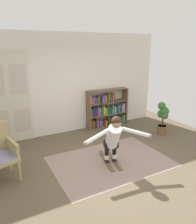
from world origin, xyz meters
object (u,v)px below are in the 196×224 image
at_px(bookshelf, 106,110).
at_px(person_skier, 114,136).
at_px(potted_plant, 163,117).
at_px(skis_pair, 110,160).

height_order(bookshelf, person_skier, bookshelf).
height_order(potted_plant, skis_pair, potted_plant).
height_order(bookshelf, skis_pair, bookshelf).
bearing_deg(skis_pair, potted_plant, 16.25).
xyz_separation_m(bookshelf, skis_pair, (-1.08, -2.01, -0.51)).
bearing_deg(person_skier, bookshelf, 63.07).
bearing_deg(bookshelf, person_skier, -116.93).
distance_m(bookshelf, person_skier, 2.49).
height_order(potted_plant, person_skier, person_skier).
xyz_separation_m(potted_plant, person_skier, (-2.22, -0.84, 0.15)).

